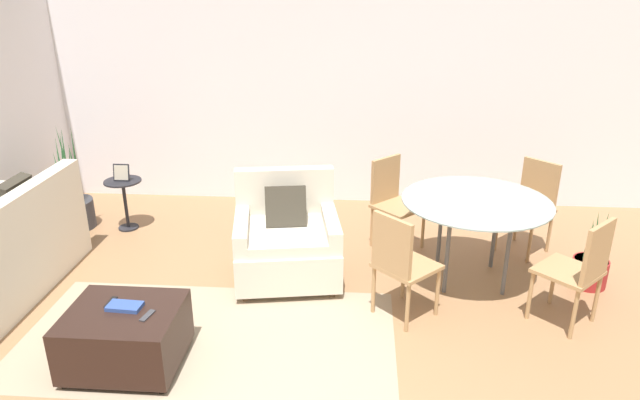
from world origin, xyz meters
name	(u,v)px	position (x,y,z in m)	size (l,w,h in m)	color
wall_back	(317,87)	(0.00, 3.84, 1.38)	(12.00, 0.06, 2.75)	white
area_rug	(209,337)	(-0.60, 0.89, 0.00)	(2.81, 1.47, 0.01)	gray
armchair	(287,241)	(-0.12, 1.88, 0.35)	(1.03, 0.99, 0.93)	beige
ottoman	(125,335)	(-1.08, 0.54, 0.24)	(0.76, 0.66, 0.43)	black
book_stack	(125,306)	(-1.07, 0.57, 0.45)	(0.24, 0.14, 0.03)	#2D478C
tv_remote_primary	(111,302)	(-1.20, 0.63, 0.44)	(0.05, 0.14, 0.01)	black
tv_remote_secondary	(147,316)	(-0.88, 0.49, 0.44)	(0.07, 0.14, 0.01)	#333338
potted_plant	(73,206)	(-2.57, 2.78, 0.25)	(0.43, 0.43, 1.16)	#333338
side_table	(124,195)	(-1.98, 2.80, 0.38)	(0.39, 0.39, 0.55)	black
picture_frame	(121,172)	(-1.98, 2.80, 0.64)	(0.17, 0.07, 0.18)	black
dining_table	(476,208)	(1.52, 1.95, 0.70)	(1.28, 1.28, 0.77)	#8C9E99
dining_chair_near_left	(400,260)	(0.84, 1.27, 0.52)	(0.59, 0.59, 0.90)	tan
dining_chair_near_right	(581,266)	(2.20, 1.27, 0.52)	(0.59, 0.59, 0.90)	tan
dining_chair_far_left	(392,197)	(0.84, 2.63, 0.52)	(0.59, 0.59, 0.90)	tan
dining_chair_far_right	(532,200)	(2.20, 2.63, 0.52)	(0.59, 0.59, 0.90)	tan
potted_plant_small	(590,266)	(2.56, 1.92, 0.19)	(0.30, 0.30, 0.72)	maroon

